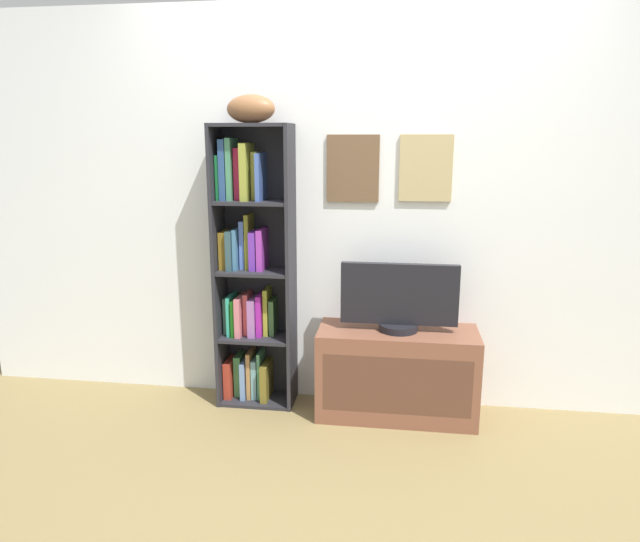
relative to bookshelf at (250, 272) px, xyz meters
name	(u,v)px	position (x,y,z in m)	size (l,w,h in m)	color
ground	(331,510)	(0.61, -1.00, -0.83)	(5.20, 5.20, 0.04)	olive
back_wall	(355,211)	(0.61, 0.13, 0.36)	(4.80, 0.08, 2.33)	silver
bookshelf	(250,272)	(0.00, 0.00, 0.00)	(0.45, 0.25, 1.66)	#25252A
football	(251,109)	(0.04, -0.03, 0.93)	(0.28, 0.15, 0.15)	brown
tv_stand	(397,373)	(0.88, -0.09, -0.55)	(0.91, 0.38, 0.52)	brown
television	(399,299)	(0.88, -0.09, -0.10)	(0.66, 0.22, 0.39)	black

